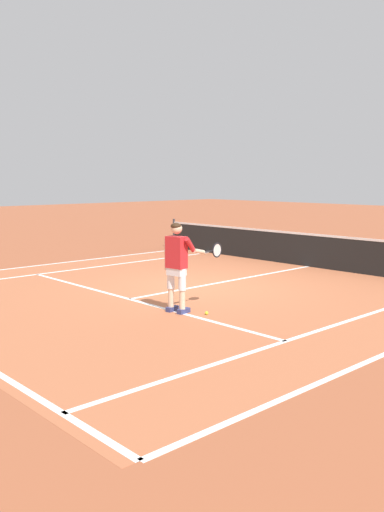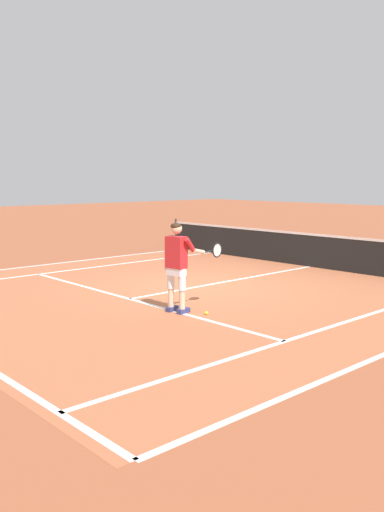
{
  "view_description": "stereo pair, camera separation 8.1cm",
  "coord_description": "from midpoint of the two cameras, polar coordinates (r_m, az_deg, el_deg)",
  "views": [
    {
      "loc": [
        9.2,
        -8.73,
        2.53
      ],
      "look_at": [
        1.55,
        -1.66,
        1.05
      ],
      "focal_mm": 38.32,
      "sensor_mm": 36.0,
      "label": 1
    },
    {
      "loc": [
        9.25,
        -8.67,
        2.53
      ],
      "look_at": [
        1.55,
        -1.66,
        1.05
      ],
      "focal_mm": 38.32,
      "sensor_mm": 36.0,
      "label": 2
    }
  ],
  "objects": [
    {
      "name": "ground_plane",
      "position": [
        12.93,
        0.98,
        -3.2
      ],
      "size": [
        80.0,
        80.0,
        0.0
      ],
      "primitive_type": "plane",
      "color": "#9E5133"
    },
    {
      "name": "line_service",
      "position": [
        11.66,
        -6.32,
        -4.48
      ],
      "size": [
        8.23,
        0.1,
        0.01
      ],
      "primitive_type": "cube",
      "color": "white",
      "rests_on": "ground"
    },
    {
      "name": "line_singles_left",
      "position": [
        15.71,
        -11.51,
        -1.34
      ],
      "size": [
        0.1,
        10.31,
        0.01
      ],
      "primitive_type": "cube",
      "color": "white",
      "rests_on": "ground"
    },
    {
      "name": "tennis_net",
      "position": [
        16.13,
        12.35,
        0.65
      ],
      "size": [
        11.96,
        0.08,
        1.07
      ],
      "color": "#333338",
      "rests_on": "ground"
    },
    {
      "name": "tennis_ball_near_feet",
      "position": [
        10.28,
        1.74,
        -5.97
      ],
      "size": [
        0.07,
        0.07,
        0.07
      ],
      "primitive_type": "sphere",
      "color": "#CCE02D",
      "rests_on": "ground"
    },
    {
      "name": "line_centre_service",
      "position": [
        13.74,
        4.53,
        -2.54
      ],
      "size": [
        0.1,
        6.4,
        0.01
      ],
      "primitive_type": "cube",
      "color": "white",
      "rests_on": "ground"
    },
    {
      "name": "line_singles_right",
      "position": [
        9.75,
        14.42,
        -7.18
      ],
      "size": [
        0.1,
        10.31,
        0.01
      ],
      "primitive_type": "cube",
      "color": "white",
      "rests_on": "ground"
    },
    {
      "name": "court_inner_surface",
      "position": [
        12.41,
        -1.67,
        -3.67
      ],
      "size": [
        10.98,
        10.71,
        0.0
      ],
      "primitive_type": "cube",
      "color": "#B2603D",
      "rests_on": "ground"
    },
    {
      "name": "line_doubles_left",
      "position": [
        16.9,
        -13.9,
        -0.76
      ],
      "size": [
        0.1,
        10.31,
        0.01
      ],
      "primitive_type": "cube",
      "color": "white",
      "rests_on": "ground"
    },
    {
      "name": "tennis_player",
      "position": [
        10.29,
        -1.29,
        -0.53
      ],
      "size": [
        0.6,
        1.18,
        1.71
      ],
      "color": "navy",
      "rests_on": "ground"
    }
  ]
}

